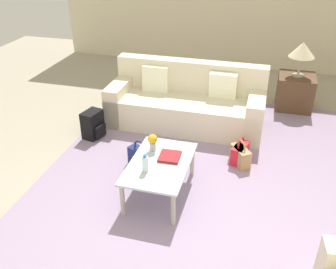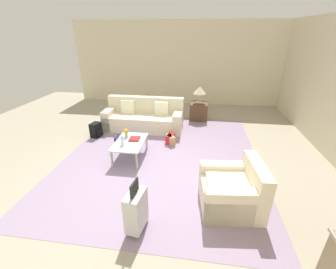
{
  "view_description": "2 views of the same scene",
  "coord_description": "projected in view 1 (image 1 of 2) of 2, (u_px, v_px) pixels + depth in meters",
  "views": [
    {
      "loc": [
        2.87,
        0.49,
        2.71
      ],
      "look_at": [
        -0.3,
        -0.38,
        0.85
      ],
      "focal_mm": 40.0,
      "sensor_mm": 36.0,
      "label": 1
    },
    {
      "loc": [
        3.98,
        1.01,
        2.68
      ],
      "look_at": [
        0.1,
        0.45,
        0.88
      ],
      "focal_mm": 24.0,
      "sensor_mm": 36.0,
      "label": 2
    }
  ],
  "objects": [
    {
      "name": "ground_plane",
      "position": [
        196.0,
        224.0,
        3.85
      ],
      "size": [
        12.0,
        12.0,
        0.0
      ],
      "primitive_type": "plane",
      "color": "#A89E89"
    },
    {
      "name": "area_rug",
      "position": [
        223.0,
        192.0,
        4.31
      ],
      "size": [
        5.2,
        4.4,
        0.01
      ],
      "primitive_type": "cube",
      "color": "#9984A3",
      "rests_on": "ground"
    },
    {
      "name": "couch",
      "position": [
        187.0,
        104.0,
        5.68
      ],
      "size": [
        0.88,
        2.29,
        0.91
      ],
      "color": "beige",
      "rests_on": "ground"
    },
    {
      "name": "coffee_table",
      "position": [
        160.0,
        166.0,
        4.12
      ],
      "size": [
        1.02,
        0.65,
        0.42
      ],
      "color": "silver",
      "rests_on": "ground"
    },
    {
      "name": "water_bottle",
      "position": [
        145.0,
        164.0,
        3.91
      ],
      "size": [
        0.06,
        0.06,
        0.2
      ],
      "color": "silver",
      "rests_on": "coffee_table"
    },
    {
      "name": "coffee_table_book",
      "position": [
        170.0,
        157.0,
        4.17
      ],
      "size": [
        0.26,
        0.24,
        0.03
      ],
      "primitive_type": "cube",
      "rotation": [
        0.0,
        0.0,
        0.05
      ],
      "color": "maroon",
      "rests_on": "coffee_table"
    },
    {
      "name": "flower_vase",
      "position": [
        153.0,
        141.0,
        4.25
      ],
      "size": [
        0.11,
        0.11,
        0.21
      ],
      "color": "#B2B7BC",
      "rests_on": "coffee_table"
    },
    {
      "name": "side_table",
      "position": [
        295.0,
        92.0,
        6.17
      ],
      "size": [
        0.58,
        0.58,
        0.56
      ],
      "primitive_type": "cube",
      "color": "#513823",
      "rests_on": "ground"
    },
    {
      "name": "table_lamp",
      "position": [
        302.0,
        50.0,
        5.83
      ],
      "size": [
        0.4,
        0.4,
        0.55
      ],
      "color": "#ADA899",
      "rests_on": "side_table"
    },
    {
      "name": "handbag_tan",
      "position": [
        240.0,
        156.0,
        4.75
      ],
      "size": [
        0.34,
        0.3,
        0.36
      ],
      "color": "tan",
      "rests_on": "ground"
    },
    {
      "name": "handbag_navy",
      "position": [
        140.0,
        157.0,
        4.74
      ],
      "size": [
        0.26,
        0.35,
        0.36
      ],
      "color": "navy",
      "rests_on": "ground"
    },
    {
      "name": "handbag_red",
      "position": [
        240.0,
        153.0,
        4.82
      ],
      "size": [
        0.35,
        0.22,
        0.36
      ],
      "color": "red",
      "rests_on": "ground"
    },
    {
      "name": "backpack_black",
      "position": [
        93.0,
        125.0,
        5.34
      ],
      "size": [
        0.34,
        0.3,
        0.4
      ],
      "color": "black",
      "rests_on": "ground"
    }
  ]
}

